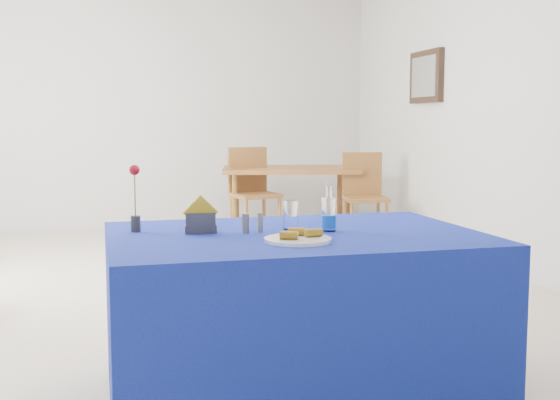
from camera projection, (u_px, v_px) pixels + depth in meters
The scene contains 16 objects.
floor at pixel (208, 296), 5.04m from camera, with size 7.00×7.00×0.00m, color beige.
room_shell at pixel (206, 49), 4.85m from camera, with size 7.00×7.00×7.00m.
picture_frame at pixel (426, 77), 7.01m from camera, with size 0.06×0.64×0.52m, color black.
picture_art at pixel (424, 77), 7.01m from camera, with size 0.02×0.52×0.40m, color #998C66.
plate at pixel (298, 240), 2.83m from camera, with size 0.27×0.27×0.01m, color white.
drinking_glass at pixel (291, 215), 3.15m from camera, with size 0.07×0.07×0.13m, color white.
salt_shaker at pixel (260, 222), 3.07m from camera, with size 0.03×0.03×0.09m, color slate.
pepper_shaker at pixel (246, 223), 3.04m from camera, with size 0.03×0.03×0.09m, color slate.
blue_table at pixel (295, 317), 3.10m from camera, with size 1.60×1.10×0.76m.
water_bottle at pixel (329, 215), 3.10m from camera, with size 0.07×0.07×0.21m.
napkin_holder at pixel (201, 222), 3.04m from camera, with size 0.15×0.06×0.17m.
rose_vase at pixel (135, 200), 3.07m from camera, with size 0.05×0.05×0.30m.
oak_table at pixel (290, 174), 7.73m from camera, with size 1.63×1.23×0.76m.
chair_bg_left at pixel (252, 187), 7.41m from camera, with size 0.52×0.52×0.98m.
chair_bg_right at pixel (364, 191), 7.28m from camera, with size 0.48×0.48×0.93m.
banana_pieces at pixel (300, 233), 2.84m from camera, with size 0.19×0.14×0.03m.
Camera 1 is at (-0.76, -4.90, 1.23)m, focal length 45.00 mm.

